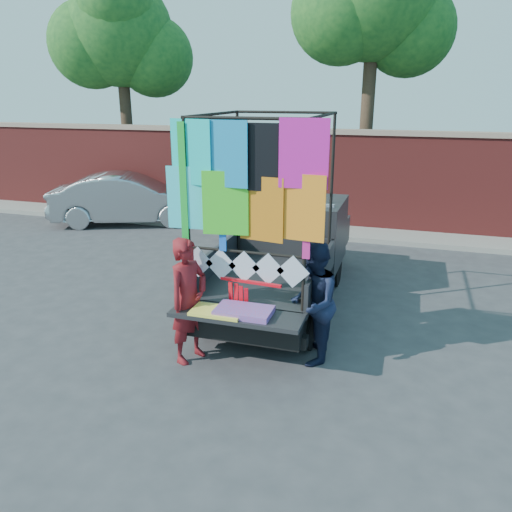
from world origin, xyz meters
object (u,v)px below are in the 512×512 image
(man, at_px, (313,303))
(woman, at_px, (189,301))
(pickup_truck, at_px, (289,249))
(sedan, at_px, (129,199))

(man, bearing_deg, woman, -81.14)
(pickup_truck, distance_m, woman, 2.88)
(pickup_truck, distance_m, man, 2.50)
(sedan, distance_m, man, 8.71)
(pickup_truck, xyz_separation_m, woman, (-0.70, -2.79, 0.05))
(sedan, relative_size, woman, 2.43)
(pickup_truck, height_order, woman, pickup_truck)
(woman, height_order, man, woman)
(pickup_truck, height_order, man, pickup_truck)
(sedan, xyz_separation_m, woman, (4.74, -6.43, 0.17))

